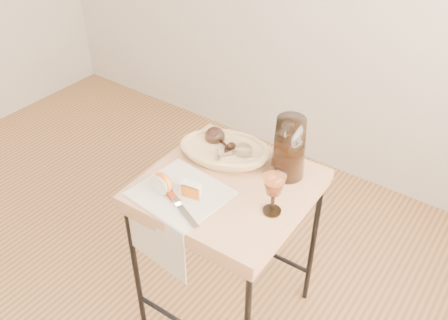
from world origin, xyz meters
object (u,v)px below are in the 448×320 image
Objects in this scene: wine_goblet at (273,193)px; tea_towel at (181,193)px; side_table at (227,253)px; table_knife at (178,203)px; pitcher at (289,148)px; goblet_lying_b at (232,153)px; apple_half at (163,182)px; bread_basket at (225,152)px; goblet_lying_a at (221,142)px.

tea_towel is at bearing -160.74° from wine_goblet.
table_knife reaches higher than side_table.
pitcher is (0.26, 0.33, 0.12)m from tea_towel.
side_table is 6.33× the size of goblet_lying_b.
goblet_lying_b is 0.32m from wine_goblet.
goblet_lying_b and apple_half have the same top height.
wine_goblet is at bearing 53.89° from table_knife.
goblet_lying_b reaches higher than table_knife.
side_table is 0.52m from wine_goblet.
tea_towel is at bearing 145.13° from table_knife.
bread_basket is 0.04m from goblet_lying_a.
goblet_lying_a reaches higher than goblet_lying_b.
pitcher is (0.29, 0.03, 0.07)m from goblet_lying_a.
goblet_lying_a reaches higher than apple_half.
bread_basket reaches higher than tea_towel.
apple_half is 0.10m from table_knife.
wine_goblet reaches higher than goblet_lying_b.
goblet_lying_b is at bearing 111.16° from table_knife.
apple_half is at bearing 103.57° from goblet_lying_a.
table_knife is at bearing -15.09° from apple_half.
tea_towel is at bearing -124.12° from side_table.
apple_half is at bearing -159.81° from goblet_lying_b.
wine_goblet is (0.35, -0.18, 0.03)m from goblet_lying_a.
side_table is at bearing 170.32° from wine_goblet.
goblet_lying_b is 0.48× the size of table_knife.
side_table is 3.05× the size of table_knife.
side_table is 2.33× the size of bread_basket.
goblet_lying_b is at bearing -38.64° from bread_basket.
goblet_lying_b is at bearing 116.33° from side_table.
goblet_lying_b is 0.42× the size of pitcher.
goblet_lying_a is 0.09m from goblet_lying_b.
pitcher is 1.70× the size of wine_goblet.
apple_half is at bearing -132.97° from pitcher.
side_table is 0.44m from bread_basket.
tea_towel is (-0.10, -0.15, 0.39)m from side_table.
wine_goblet is at bearing -75.04° from pitcher.
pitcher is 3.28× the size of apple_half.
bread_basket reaches higher than side_table.
apple_half is (-0.10, -0.29, -0.00)m from goblet_lying_b.
bread_basket is at bearing 171.57° from goblet_lying_a.
side_table is 0.43m from tea_towel.
goblet_lying_a is 0.40m from wine_goblet.
table_knife is at bearing -148.94° from wine_goblet.
side_table is 0.56m from pitcher.
pitcher reaches higher than wine_goblet.
goblet_lying_b is (0.05, -0.02, 0.02)m from bread_basket.
tea_towel reaches higher than side_table.
goblet_lying_a is 0.30m from pitcher.
bread_basket is at bearing 119.44° from table_knife.
goblet_lying_a is at bearing 101.44° from tea_towel.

